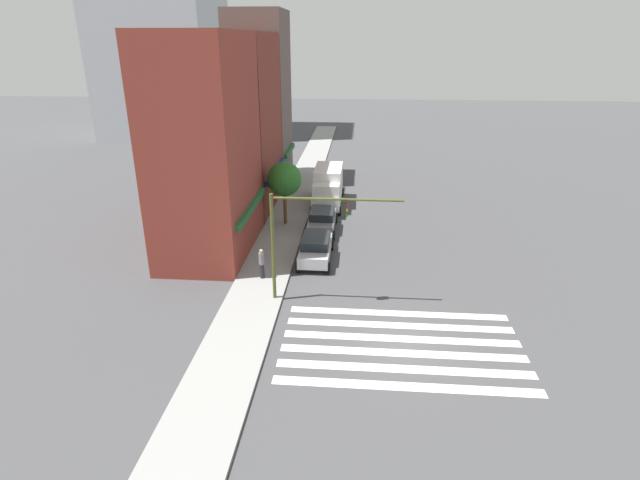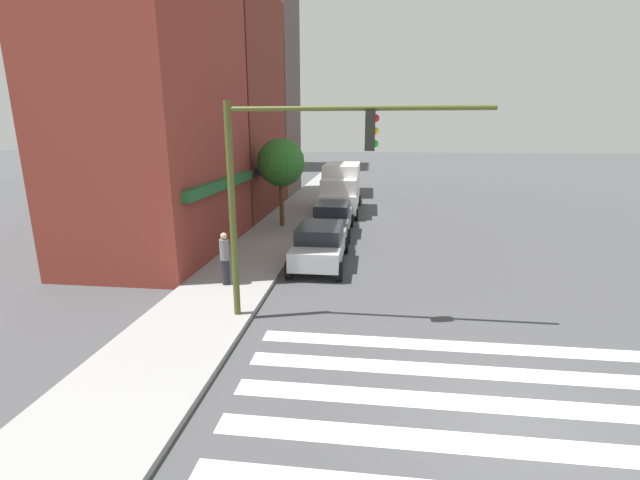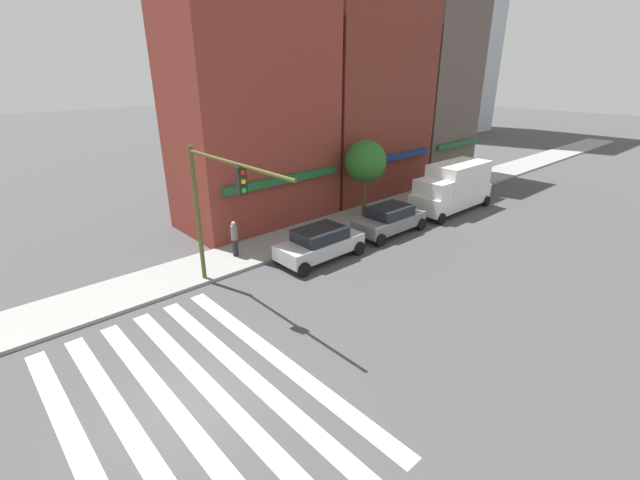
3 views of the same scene
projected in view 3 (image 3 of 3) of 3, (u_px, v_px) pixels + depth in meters
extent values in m
plane|color=#424244|center=(194.00, 401.00, 11.93)|extent=(200.00, 200.00, 0.00)
cube|color=gray|center=(106.00, 299.00, 17.05)|extent=(120.00, 3.00, 0.15)
cube|color=silver|center=(82.00, 459.00, 10.14)|extent=(0.55, 10.80, 0.01)
cube|color=silver|center=(131.00, 433.00, 10.86)|extent=(0.55, 10.80, 0.01)
cube|color=silver|center=(174.00, 411.00, 11.57)|extent=(0.55, 10.80, 0.01)
cube|color=silver|center=(212.00, 391.00, 12.28)|extent=(0.55, 10.80, 0.01)
cube|color=silver|center=(246.00, 373.00, 13.00)|extent=(0.55, 10.80, 0.01)
cube|color=silver|center=(276.00, 357.00, 13.71)|extent=(0.55, 10.80, 0.01)
cube|color=maroon|center=(253.00, 106.00, 23.67)|extent=(8.93, 5.00, 13.34)
cube|color=#1E592D|center=(284.00, 180.00, 23.22)|extent=(7.59, 0.30, 0.40)
cube|color=maroon|center=(366.00, 99.00, 29.49)|extent=(9.22, 5.00, 13.33)
cube|color=navy|center=(393.00, 157.00, 29.03)|extent=(7.84, 0.30, 0.40)
cube|color=brown|center=(434.00, 81.00, 34.14)|extent=(6.41, 5.00, 15.29)
cube|color=#1E592D|center=(457.00, 144.00, 34.06)|extent=(5.45, 0.30, 0.40)
cylinder|color=#474C1E|center=(198.00, 217.00, 17.58)|extent=(0.18, 0.18, 5.85)
cylinder|color=#474C1E|center=(235.00, 163.00, 14.35)|extent=(0.12, 6.46, 0.12)
cube|color=black|center=(241.00, 180.00, 14.32)|extent=(0.32, 0.24, 0.95)
sphere|color=red|center=(243.00, 172.00, 14.12)|extent=(0.18, 0.18, 0.18)
sphere|color=#EAAD14|center=(243.00, 181.00, 14.23)|extent=(0.18, 0.18, 0.18)
sphere|color=green|center=(244.00, 190.00, 14.34)|extent=(0.18, 0.18, 0.18)
cube|color=#B7B7BC|center=(320.00, 246.00, 20.52)|extent=(4.40, 1.80, 0.70)
cube|color=black|center=(320.00, 234.00, 20.29)|extent=(2.42, 1.66, 0.55)
cylinder|color=black|center=(279.00, 257.00, 20.16)|extent=(0.68, 0.22, 0.68)
cylinder|color=black|center=(304.00, 270.00, 18.92)|extent=(0.68, 0.22, 0.68)
cylinder|color=black|center=(334.00, 238.00, 22.39)|extent=(0.68, 0.22, 0.68)
cylinder|color=black|center=(359.00, 248.00, 21.15)|extent=(0.68, 0.22, 0.68)
cube|color=slate|center=(389.00, 222.00, 23.77)|extent=(4.40, 1.81, 0.70)
cube|color=black|center=(390.00, 211.00, 23.53)|extent=(2.42, 1.66, 0.55)
cylinder|color=black|center=(355.00, 231.00, 23.40)|extent=(0.68, 0.22, 0.68)
cylinder|color=black|center=(380.00, 240.00, 22.16)|extent=(0.68, 0.22, 0.68)
cylinder|color=black|center=(396.00, 217.00, 25.63)|extent=(0.68, 0.22, 0.68)
cylinder|color=black|center=(421.00, 224.00, 24.40)|extent=(0.68, 0.22, 0.68)
cube|color=white|center=(451.00, 197.00, 27.55)|extent=(6.20, 2.21, 1.10)
cube|color=silver|center=(459.00, 175.00, 27.44)|extent=(4.34, 2.21, 1.60)
cube|color=white|center=(435.00, 188.00, 25.94)|extent=(1.74, 2.09, 0.90)
cylinder|color=black|center=(411.00, 210.00, 26.84)|extent=(0.68, 0.22, 0.68)
cylinder|color=black|center=(441.00, 219.00, 25.33)|extent=(0.68, 0.22, 0.68)
cylinder|color=black|center=(457.00, 194.00, 30.19)|extent=(0.68, 0.22, 0.68)
cylinder|color=black|center=(486.00, 201.00, 28.68)|extent=(0.68, 0.22, 0.68)
cylinder|color=#23232D|center=(235.00, 248.00, 20.63)|extent=(0.26, 0.26, 0.85)
cylinder|color=slate|center=(234.00, 233.00, 20.34)|extent=(0.32, 0.32, 0.70)
sphere|color=tan|center=(233.00, 224.00, 20.16)|extent=(0.22, 0.22, 0.22)
cylinder|color=brown|center=(364.00, 196.00, 26.03)|extent=(0.24, 0.24, 2.49)
sphere|color=#286623|center=(365.00, 161.00, 25.23)|extent=(2.48, 2.48, 2.48)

